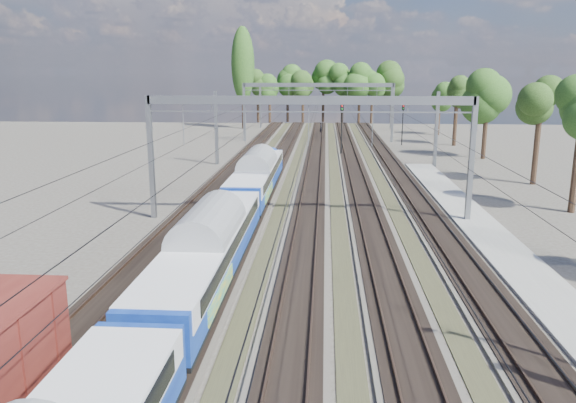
# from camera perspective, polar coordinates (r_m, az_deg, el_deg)

# --- Properties ---
(track_bed) EXTENTS (21.00, 130.00, 0.34)m
(track_bed) POSITION_cam_1_polar(r_m,az_deg,el_deg) (55.90, 2.51, 2.15)
(track_bed) COLOR #47423A
(track_bed) RESTS_ON ground
(platform) EXTENTS (3.00, 70.00, 0.30)m
(platform) POSITION_cam_1_polar(r_m,az_deg,el_deg) (33.46, 22.56, -6.27)
(platform) COLOR gray
(platform) RESTS_ON ground
(catenary) EXTENTS (25.65, 130.00, 9.00)m
(catenary) POSITION_cam_1_polar(r_m,az_deg,el_deg) (62.72, 3.04, 9.13)
(catenary) COLOR gray
(catenary) RESTS_ON ground
(tree_belt) EXTENTS (39.10, 99.99, 11.73)m
(tree_belt) POSITION_cam_1_polar(r_m,az_deg,el_deg) (103.07, 7.98, 11.58)
(tree_belt) COLOR black
(tree_belt) RESTS_ON ground
(poplar) EXTENTS (4.40, 4.40, 19.04)m
(poplar) POSITION_cam_1_polar(r_m,az_deg,el_deg) (109.03, -4.61, 13.64)
(poplar) COLOR black
(poplar) RESTS_ON ground
(emu_train) EXTENTS (2.87, 60.68, 4.19)m
(emu_train) POSITION_cam_1_polar(r_m,az_deg,el_deg) (27.77, -8.22, -4.21)
(emu_train) COLOR black
(emu_train) RESTS_ON ground
(worker) EXTENTS (0.50, 0.74, 1.96)m
(worker) POSITION_cam_1_polar(r_m,az_deg,el_deg) (100.02, 3.37, 7.46)
(worker) COLOR black
(worker) RESTS_ON ground
(signal_near) EXTENTS (0.46, 0.43, 6.54)m
(signal_near) POSITION_cam_1_polar(r_m,az_deg,el_deg) (73.80, 5.49, 7.92)
(signal_near) COLOR black
(signal_near) RESTS_ON ground
(signal_far) EXTENTS (0.41, 0.37, 5.91)m
(signal_far) POSITION_cam_1_polar(r_m,az_deg,el_deg) (85.41, 11.58, 8.13)
(signal_far) COLOR black
(signal_far) RESTS_ON ground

